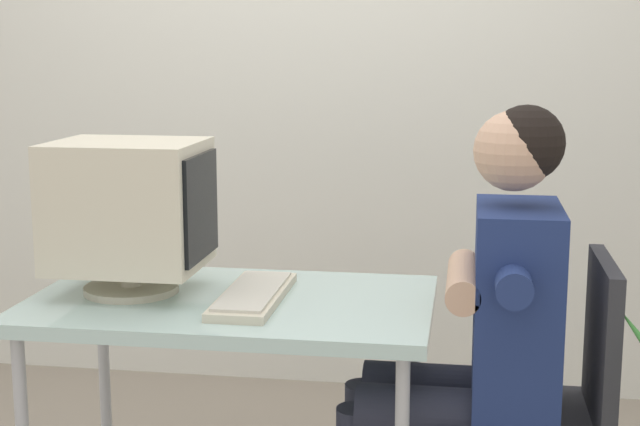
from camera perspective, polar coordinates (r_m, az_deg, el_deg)
wall_back at (r=3.89m, az=4.00°, el=11.01°), size 8.00×0.10×3.00m
desk at (r=2.67m, az=-5.41°, el=-6.40°), size 1.13×0.69×0.75m
crt_monitor at (r=2.70m, az=-11.52°, el=0.35°), size 0.43×0.35×0.44m
keyboard at (r=2.62m, az=-4.10°, el=-5.01°), size 0.16×0.47×0.03m
office_chair at (r=2.64m, az=13.63°, el=-11.08°), size 0.45×0.45×0.90m
person_seated at (r=2.56m, az=9.54°, el=-6.59°), size 0.70×0.58×1.30m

